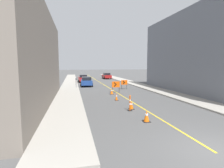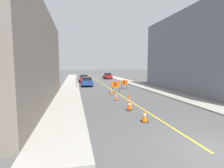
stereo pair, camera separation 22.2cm
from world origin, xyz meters
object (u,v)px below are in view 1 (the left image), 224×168
delineator_post_front (130,104)px  parking_meter_far_curb (76,80)px  arrow_barricade_secondary (124,83)px  parked_car_curb_mid (83,78)px  arrow_barricade_primary (116,85)px  traffic_cone_nearest (147,116)px  parked_car_curb_near (86,81)px  traffic_cone_second (131,105)px  traffic_cone_third (116,97)px  traffic_cone_fourth (112,91)px  parked_car_curb_far (107,76)px  parking_meter_near_curb (76,81)px

delineator_post_front → parking_meter_far_curb: bearing=101.9°
arrow_barricade_secondary → parked_car_curb_mid: (-5.34, 12.95, -0.16)m
arrow_barricade_primary → arrow_barricade_secondary: bearing=52.3°
traffic_cone_nearest → parking_meter_far_curb: (-3.95, 20.86, 0.66)m
parked_car_curb_near → traffic_cone_second: bearing=-80.2°
traffic_cone_third → traffic_cone_fourth: bearing=84.5°
delineator_post_front → parked_car_curb_near: (-2.02, 17.39, 0.27)m
traffic_cone_second → parked_car_curb_far: bearing=82.6°
traffic_cone_third → arrow_barricade_primary: bearing=76.8°
arrow_barricade_primary → arrow_barricade_secondary: 3.62m
delineator_post_front → arrow_barricade_secondary: arrow_barricade_secondary is taller
parked_car_curb_mid → parking_meter_far_curb: size_ratio=3.49×
traffic_cone_nearest → parked_car_curb_far: size_ratio=0.17×
traffic_cone_second → parking_meter_near_curb: 14.86m
parked_car_curb_near → parked_car_curb_far: same height
traffic_cone_third → parking_meter_far_curb: parking_meter_far_curb is taller
parked_car_curb_near → parking_meter_far_curb: parked_car_curb_near is taller
delineator_post_front → parked_car_curb_mid: size_ratio=0.28×
arrow_barricade_secondary → traffic_cone_third: bearing=-108.8°
traffic_cone_second → parked_car_curb_near: size_ratio=0.15×
traffic_cone_second → arrow_barricade_secondary: 12.01m
traffic_cone_nearest → traffic_cone_fourth: size_ratio=1.00×
arrow_barricade_secondary → parked_car_curb_near: 7.41m
traffic_cone_third → parked_car_curb_mid: size_ratio=0.17×
arrow_barricade_primary → parking_meter_far_curb: (-4.93, 8.95, -0.01)m
parked_car_curb_far → traffic_cone_fourth: bearing=-101.3°
traffic_cone_third → traffic_cone_second: bearing=-85.3°
parked_car_curb_far → parking_meter_far_curb: bearing=-120.9°
traffic_cone_nearest → parked_car_curb_far: 36.14m
traffic_cone_fourth → parked_car_curb_near: (-2.37, 9.34, 0.44)m
traffic_cone_third → delineator_post_front: bearing=-89.7°
parked_car_curb_far → parked_car_curb_near: bearing=-114.5°
arrow_barricade_primary → parked_car_curb_mid: 16.29m
traffic_cone_nearest → traffic_cone_third: size_ratio=1.00×
parked_car_curb_near → parking_meter_near_curb: size_ratio=3.06×
delineator_post_front → traffic_cone_fourth: bearing=87.5°
parking_meter_far_curb → parking_meter_near_curb: bearing=-90.0°
parked_car_curb_near → parking_meter_far_curb: bearing=161.5°
parked_car_curb_far → parking_meter_near_curb: 20.16m
parked_car_curb_far → parking_meter_far_curb: parked_car_curb_far is taller
arrow_barricade_secondary → parking_meter_far_curb: 9.16m
traffic_cone_third → parked_car_curb_mid: 20.98m
parked_car_curb_near → traffic_cone_fourth: bearing=-73.7°
parked_car_curb_mid → parking_meter_near_curb: 10.46m
traffic_cone_nearest → traffic_cone_second: 3.27m
traffic_cone_nearest → parked_car_curb_far: bearing=83.0°
delineator_post_front → parking_meter_far_curb: size_ratio=0.98×
traffic_cone_nearest → parked_car_curb_mid: 27.96m
arrow_barricade_secondary → parking_meter_far_curb: (-6.96, 5.96, 0.06)m
traffic_cone_third → arrow_barricade_secondary: bearing=68.0°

